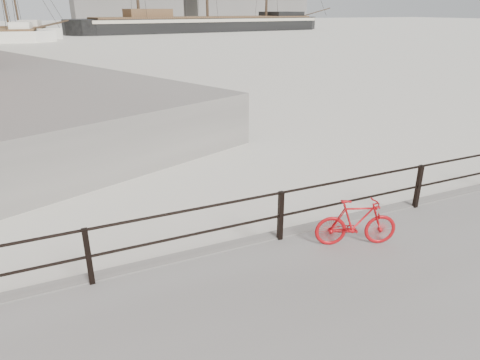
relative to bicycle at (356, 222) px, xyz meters
name	(u,v)px	position (x,y,z in m)	size (l,w,h in m)	color
ground	(408,218)	(2.31, 0.91, -0.81)	(400.00, 400.00, 0.00)	white
guardrail	(418,187)	(2.31, 0.76, 0.04)	(28.00, 0.10, 1.00)	black
bicycle	(356,222)	(0.00, 0.00, 0.00)	(1.54, 0.23, 0.93)	#BA0C12
barque_black	(208,31)	(28.98, 85.73, -0.81)	(65.82, 21.54, 36.84)	black
industrial_east	(274,2)	(80.31, 150.91, 6.19)	(20.00, 16.00, 14.00)	gray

